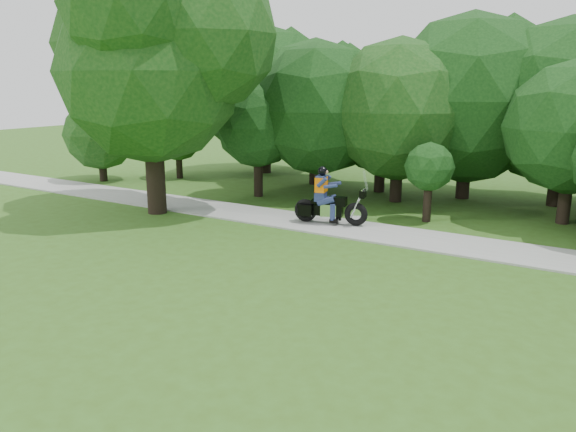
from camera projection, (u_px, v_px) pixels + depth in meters
The scene contains 5 objects.
ground at pixel (332, 356), 9.80m from camera, with size 100.00×100.00×0.00m, color #365819.
walkway at pixel (457, 245), 16.42m from camera, with size 60.00×2.20×0.06m, color gray.
tree_line at pixel (560, 112), 20.08m from camera, with size 40.13×11.35×7.50m.
big_tree_west at pixel (155, 50), 19.49m from camera, with size 8.64×6.56×9.96m.
touring_motorcycle at pixel (326, 203), 18.61m from camera, with size 2.50×1.13×1.92m.
Camera 1 is at (4.03, -8.03, 4.68)m, focal length 35.00 mm.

